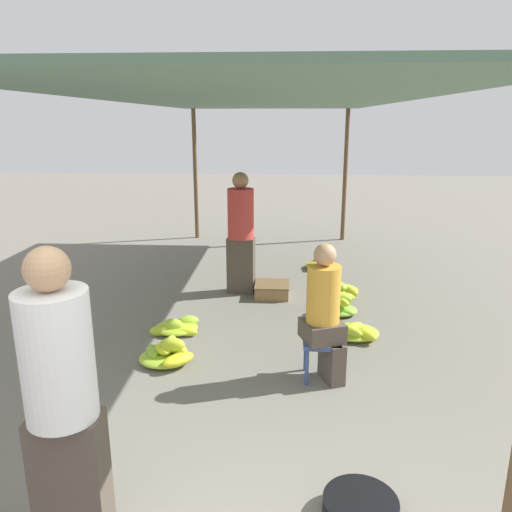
{
  "coord_description": "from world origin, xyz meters",
  "views": [
    {
      "loc": [
        0.31,
        -1.84,
        2.32
      ],
      "look_at": [
        0.0,
        3.38,
        0.88
      ],
      "focal_mm": 35.0,
      "sensor_mm": 36.0,
      "label": 1
    }
  ],
  "objects": [
    {
      "name": "canopy_post_back_left",
      "position": [
        -1.46,
        7.94,
        1.26
      ],
      "size": [
        0.08,
        0.08,
        2.52
      ],
      "primitive_type": "cylinder",
      "color": "brown",
      "rests_on": "ground"
    },
    {
      "name": "canopy_post_back_right",
      "position": [
        1.46,
        7.94,
        1.26
      ],
      "size": [
        0.08,
        0.08,
        2.52
      ],
      "primitive_type": "cylinder",
      "color": "brown",
      "rests_on": "ground"
    },
    {
      "name": "canopy_tarp",
      "position": [
        0.0,
        4.12,
        2.54
      ],
      "size": [
        3.32,
        8.04,
        0.04
      ],
      "primitive_type": "cube",
      "color": "#567A60",
      "rests_on": "canopy_post_front_left"
    },
    {
      "name": "vendor_foreground",
      "position": [
        -0.84,
        0.4,
        0.9
      ],
      "size": [
        0.39,
        0.38,
        1.73
      ],
      "color": "#4C4238",
      "rests_on": "ground"
    },
    {
      "name": "stool",
      "position": [
        0.66,
        2.36,
        0.31
      ],
      "size": [
        0.34,
        0.34,
        0.38
      ],
      "color": "#384C84",
      "rests_on": "ground"
    },
    {
      "name": "vendor_seated",
      "position": [
        0.68,
        2.35,
        0.66
      ],
      "size": [
        0.44,
        0.44,
        1.28
      ],
      "color": "#4C4238",
      "rests_on": "ground"
    },
    {
      "name": "basin_black",
      "position": [
        0.79,
        0.68,
        0.06
      ],
      "size": [
        0.45,
        0.45,
        0.12
      ],
      "color": "black",
      "rests_on": "ground"
    },
    {
      "name": "banana_pile_left_0",
      "position": [
        -0.83,
        2.57,
        0.1
      ],
      "size": [
        0.59,
        0.53,
        0.27
      ],
      "color": "#C7D428",
      "rests_on": "ground"
    },
    {
      "name": "banana_pile_left_1",
      "position": [
        -0.89,
        3.29,
        0.06
      ],
      "size": [
        0.54,
        0.43,
        0.18
      ],
      "color": "#98C131",
      "rests_on": "ground"
    },
    {
      "name": "banana_pile_right_0",
      "position": [
        0.99,
        3.97,
        0.11
      ],
      "size": [
        0.47,
        0.5,
        0.26
      ],
      "color": "#A7C72E",
      "rests_on": "ground"
    },
    {
      "name": "banana_pile_right_1",
      "position": [
        1.03,
        4.71,
        0.06
      ],
      "size": [
        0.62,
        0.53,
        0.17
      ],
      "color": "#A7C72E",
      "rests_on": "ground"
    },
    {
      "name": "banana_pile_right_2",
      "position": [
        0.87,
        5.84,
        0.07
      ],
      "size": [
        0.5,
        0.57,
        0.24
      ],
      "color": "#AFCA2D",
      "rests_on": "ground"
    },
    {
      "name": "banana_pile_right_3",
      "position": [
        1.08,
        3.27,
        0.07
      ],
      "size": [
        0.61,
        0.53,
        0.16
      ],
      "color": "#ADCA2D",
      "rests_on": "ground"
    },
    {
      "name": "crate_near",
      "position": [
        0.15,
        4.55,
        0.09
      ],
      "size": [
        0.46,
        0.46,
        0.18
      ],
      "color": "olive",
      "rests_on": "ground"
    },
    {
      "name": "shopper_walking_mid",
      "position": [
        -0.28,
        4.7,
        0.86
      ],
      "size": [
        0.39,
        0.39,
        1.65
      ],
      "color": "#4C4238",
      "rests_on": "ground"
    }
  ]
}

